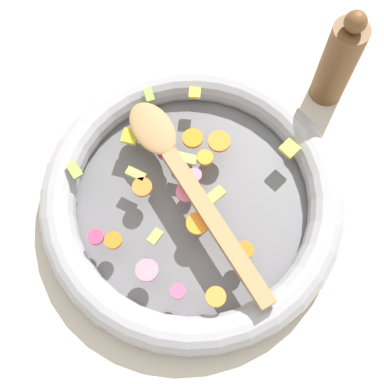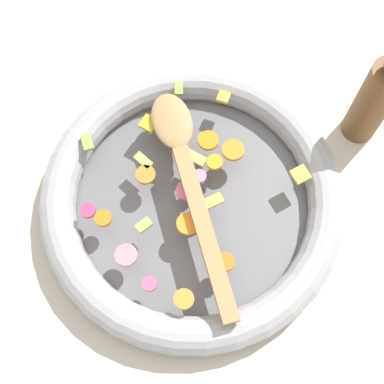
{
  "view_description": "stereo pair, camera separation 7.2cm",
  "coord_description": "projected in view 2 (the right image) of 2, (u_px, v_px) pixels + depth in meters",
  "views": [
    {
      "loc": [
        -0.04,
        -0.26,
        0.72
      ],
      "look_at": [
        0.0,
        0.0,
        0.05
      ],
      "focal_mm": 50.0,
      "sensor_mm": 36.0,
      "label": 1
    },
    {
      "loc": [
        0.03,
        -0.26,
        0.72
      ],
      "look_at": [
        0.0,
        0.0,
        0.05
      ],
      "focal_mm": 50.0,
      "sensor_mm": 36.0,
      "label": 2
    }
  ],
  "objects": [
    {
      "name": "pepper_mill",
      "position": [
        374.0,
        100.0,
        0.74
      ],
      "size": [
        0.05,
        0.05,
        0.18
      ],
      "color": "brown",
      "rests_on": "ground_plane"
    },
    {
      "name": "skillet",
      "position": [
        192.0,
        199.0,
        0.75
      ],
      "size": [
        0.43,
        0.43,
        0.05
      ],
      "color": "slate",
      "rests_on": "ground_plane"
    },
    {
      "name": "wooden_spoon",
      "position": [
        188.0,
        175.0,
        0.72
      ],
      "size": [
        0.16,
        0.32,
        0.01
      ],
      "color": "#A87F51",
      "rests_on": "chopped_vegetables"
    },
    {
      "name": "ground_plane",
      "position": [
        192.0,
        205.0,
        0.77
      ],
      "size": [
        4.0,
        4.0,
        0.0
      ],
      "primitive_type": "plane",
      "color": "beige"
    },
    {
      "name": "chopped_vegetables",
      "position": [
        180.0,
        184.0,
        0.72
      ],
      "size": [
        0.33,
        0.33,
        0.01
      ],
      "color": "orange",
      "rests_on": "skillet"
    }
  ]
}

